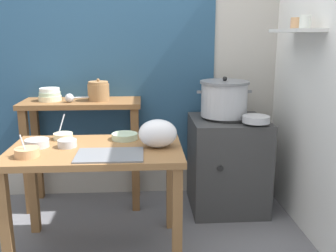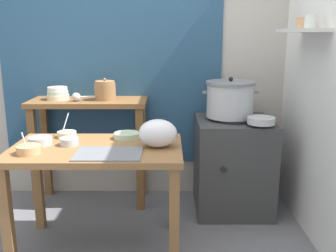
% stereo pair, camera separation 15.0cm
% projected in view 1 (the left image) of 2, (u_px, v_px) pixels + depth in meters
% --- Properties ---
extents(wall_back, '(4.40, 0.12, 2.60)m').
position_uv_depth(wall_back, '(131.00, 49.00, 3.28)').
color(wall_back, '#B2ADA3').
rests_on(wall_back, ground).
extents(wall_right, '(0.30, 3.20, 2.60)m').
position_uv_depth(wall_right, '(328.00, 54.00, 2.50)').
color(wall_right, white).
rests_on(wall_right, ground).
extents(prep_table, '(1.10, 0.66, 0.72)m').
position_uv_depth(prep_table, '(96.00, 164.00, 2.45)').
color(prep_table, olive).
rests_on(prep_table, ground).
extents(back_shelf_table, '(0.96, 0.40, 0.90)m').
position_uv_depth(back_shelf_table, '(83.00, 127.00, 3.15)').
color(back_shelf_table, brown).
rests_on(back_shelf_table, ground).
extents(stove_block, '(0.60, 0.61, 0.78)m').
position_uv_depth(stove_block, '(227.00, 163.00, 3.16)').
color(stove_block, '#383838').
rests_on(stove_block, ground).
extents(steamer_pot, '(0.44, 0.39, 0.32)m').
position_uv_depth(steamer_pot, '(224.00, 98.00, 3.05)').
color(steamer_pot, '#B7BABF').
rests_on(steamer_pot, stove_block).
extents(clay_pot, '(0.17, 0.17, 0.18)m').
position_uv_depth(clay_pot, '(98.00, 91.00, 3.08)').
color(clay_pot, olive).
rests_on(clay_pot, back_shelf_table).
extents(bowl_stack_enamel, '(0.18, 0.18, 0.10)m').
position_uv_depth(bowl_stack_enamel, '(50.00, 95.00, 3.08)').
color(bowl_stack_enamel, beige).
rests_on(bowl_stack_enamel, back_shelf_table).
extents(ladle, '(0.29, 0.09, 0.07)m').
position_uv_depth(ladle, '(71.00, 98.00, 3.02)').
color(ladle, '#B7BABF').
rests_on(ladle, back_shelf_table).
extents(serving_tray, '(0.40, 0.28, 0.01)m').
position_uv_depth(serving_tray, '(110.00, 155.00, 2.27)').
color(serving_tray, slate).
rests_on(serving_tray, prep_table).
extents(plastic_bag, '(0.25, 0.19, 0.18)m').
position_uv_depth(plastic_bag, '(158.00, 133.00, 2.42)').
color(plastic_bag, white).
rests_on(plastic_bag, prep_table).
extents(wide_pan, '(0.21, 0.21, 0.05)m').
position_uv_depth(wide_pan, '(256.00, 119.00, 2.86)').
color(wide_pan, '#B7BABF').
rests_on(wide_pan, stove_block).
extents(prep_bowl_0, '(0.14, 0.14, 0.13)m').
position_uv_depth(prep_bowl_0, '(27.00, 152.00, 2.25)').
color(prep_bowl_0, tan).
rests_on(prep_bowl_0, prep_table).
extents(prep_bowl_1, '(0.18, 0.18, 0.04)m').
position_uv_depth(prep_bowl_1, '(125.00, 136.00, 2.62)').
color(prep_bowl_1, '#B7D1AD').
rests_on(prep_bowl_1, prep_table).
extents(prep_bowl_2, '(0.15, 0.15, 0.05)m').
position_uv_depth(prep_bowl_2, '(37.00, 143.00, 2.44)').
color(prep_bowl_2, '#B7BABF').
rests_on(prep_bowl_2, prep_table).
extents(prep_bowl_3, '(0.13, 0.13, 0.17)m').
position_uv_depth(prep_bowl_3, '(63.00, 136.00, 2.63)').
color(prep_bowl_3, beige).
rests_on(prep_bowl_3, prep_table).
extents(prep_bowl_4, '(0.12, 0.12, 0.05)m').
position_uv_depth(prep_bowl_4, '(67.00, 143.00, 2.44)').
color(prep_bowl_4, '#B7BABF').
rests_on(prep_bowl_4, prep_table).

